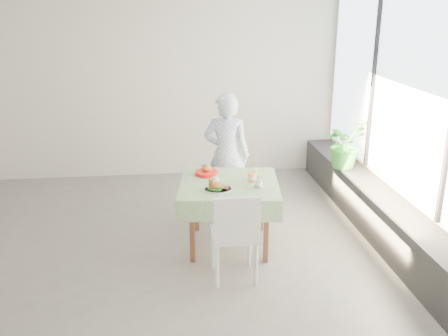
{
  "coord_description": "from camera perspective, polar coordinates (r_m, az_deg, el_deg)",
  "views": [
    {
      "loc": [
        0.37,
        -5.05,
        2.58
      ],
      "look_at": [
        0.97,
        -0.0,
        0.89
      ],
      "focal_mm": 40.0,
      "sensor_mm": 36.0,
      "label": 1
    }
  ],
  "objects": [
    {
      "name": "wall_right",
      "position": [
        5.81,
        20.34,
        5.52
      ],
      "size": [
        0.02,
        5.0,
        2.8
      ],
      "primitive_type": "cube",
      "color": "beige",
      "rests_on": "ground"
    },
    {
      "name": "wall_back",
      "position": [
        7.65,
        -9.65,
        9.25
      ],
      "size": [
        6.0,
        0.02,
        2.8
      ],
      "primitive_type": "cube",
      "color": "beige",
      "rests_on": "ground"
    },
    {
      "name": "diner",
      "position": [
        6.18,
        0.29,
        1.47
      ],
      "size": [
        0.65,
        0.5,
        1.57
      ],
      "primitive_type": "imported",
      "rotation": [
        0.0,
        0.0,
        2.89
      ],
      "color": "#97B6F1",
      "rests_on": "ground"
    },
    {
      "name": "window_ledge",
      "position": [
        6.07,
        17.45,
        -5.11
      ],
      "size": [
        0.4,
        4.8,
        0.5
      ],
      "primitive_type": "cube",
      "color": "black",
      "rests_on": "ground"
    },
    {
      "name": "cafe_table",
      "position": [
        5.46,
        0.58,
        -4.45
      ],
      "size": [
        1.16,
        1.16,
        0.74
      ],
      "color": "brown",
      "rests_on": "ground"
    },
    {
      "name": "main_dish",
      "position": [
        5.13,
        -0.87,
        -2.05
      ],
      "size": [
        0.29,
        0.29,
        0.15
      ],
      "color": "white",
      "rests_on": "cafe_table"
    },
    {
      "name": "window_pane",
      "position": [
        5.75,
        20.34,
        7.94
      ],
      "size": [
        0.01,
        4.8,
        2.18
      ],
      "primitive_type": "cube",
      "color": "#D1E0F9",
      "rests_on": "ground"
    },
    {
      "name": "chair_far",
      "position": [
        6.25,
        1.01,
        -3.45
      ],
      "size": [
        0.45,
        0.45,
        0.83
      ],
      "color": "white",
      "rests_on": "ground"
    },
    {
      "name": "floor",
      "position": [
        5.68,
        -9.93,
        -8.93
      ],
      "size": [
        6.0,
        6.0,
        0.0
      ],
      "primitive_type": "plane",
      "color": "#615D5B",
      "rests_on": "ground"
    },
    {
      "name": "potted_plant",
      "position": [
        6.73,
        13.64,
        2.72
      ],
      "size": [
        0.76,
        0.75,
        0.64
      ],
      "primitive_type": "imported",
      "rotation": [
        0.0,
        0.0,
        0.62
      ],
      "color": "#287527",
      "rests_on": "window_ledge"
    },
    {
      "name": "chair_near",
      "position": [
        4.91,
        1.18,
        -9.53
      ],
      "size": [
        0.43,
        0.43,
        0.92
      ],
      "color": "white",
      "rests_on": "ground"
    },
    {
      "name": "wall_front",
      "position": [
        2.83,
        -13.8,
        -6.85
      ],
      "size": [
        6.0,
        0.02,
        2.8
      ],
      "primitive_type": "cube",
      "color": "beige",
      "rests_on": "ground"
    },
    {
      "name": "juice_cup_orange",
      "position": [
        5.37,
        3.2,
        -0.99
      ],
      "size": [
        0.09,
        0.09,
        0.27
      ],
      "color": "white",
      "rests_on": "cafe_table"
    },
    {
      "name": "juice_cup_lemonade",
      "position": [
        5.22,
        3.96,
        -1.66
      ],
      "size": [
        0.08,
        0.08,
        0.24
      ],
      "color": "white",
      "rests_on": "cafe_table"
    },
    {
      "name": "second_dish",
      "position": [
        5.6,
        -2.04,
        -0.43
      ],
      "size": [
        0.26,
        0.26,
        0.12
      ],
      "color": "red",
      "rests_on": "cafe_table"
    }
  ]
}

